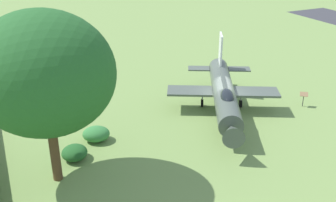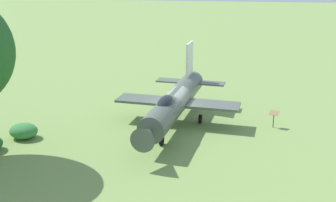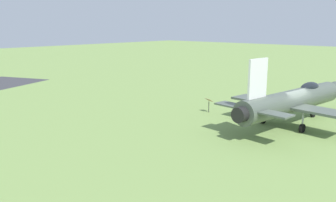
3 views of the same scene
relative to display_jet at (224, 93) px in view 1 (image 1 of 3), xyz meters
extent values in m
plane|color=#75934C|center=(-0.04, -0.36, -1.77)|extent=(200.00, 200.00, 0.00)
cylinder|color=#4C564C|center=(-0.04, -0.36, -0.05)|extent=(2.87, 11.23, 1.58)
cone|color=#4C564C|center=(0.67, 5.75, -0.05)|extent=(1.52, 1.75, 1.34)
cylinder|color=black|center=(-0.72, -6.14, -0.05)|extent=(1.01, 0.71, 0.95)
ellipsoid|color=black|center=(0.24, 2.07, 0.63)|extent=(1.15, 2.29, 0.84)
cube|color=white|center=(-0.54, -4.56, 1.96)|extent=(0.35, 1.80, 2.44)
cube|color=#4C564C|center=(-2.57, -0.63, -0.24)|extent=(3.56, 2.24, 0.16)
cube|color=#4C564C|center=(2.35, -1.21, -0.24)|extent=(3.56, 2.24, 0.16)
cube|color=#4C564C|center=(-2.27, -4.81, 0.11)|extent=(1.92, 1.30, 0.10)
cube|color=#4C564C|center=(1.09, -5.20, 0.11)|extent=(1.92, 1.30, 0.10)
cylinder|color=#A5A8AD|center=(0.35, 2.95, -0.84)|extent=(0.12, 0.12, 1.27)
cylinder|color=black|center=(0.35, 2.95, -1.47)|extent=(0.25, 0.62, 0.60)
cylinder|color=#A5A8AD|center=(-1.65, -1.30, -0.84)|extent=(0.12, 0.12, 1.27)
cylinder|color=black|center=(-1.65, -1.30, -1.47)|extent=(0.25, 0.62, 0.60)
cylinder|color=#A5A8AD|center=(1.31, -1.64, -0.84)|extent=(0.12, 0.12, 1.27)
cylinder|color=black|center=(1.31, -1.64, -1.47)|extent=(0.25, 0.62, 0.60)
cylinder|color=brown|center=(10.78, 7.30, 0.36)|extent=(0.52, 0.52, 4.26)
ellipsoid|color=#235B26|center=(10.78, 7.30, 4.46)|extent=(7.18, 6.45, 6.43)
ellipsoid|color=#387F3D|center=(9.03, 3.14, -1.28)|extent=(1.77, 1.49, 0.98)
ellipsoid|color=#235B26|center=(10.13, 5.31, -1.33)|extent=(1.54, 1.60, 0.89)
cylinder|color=#333333|center=(-6.53, -1.11, -1.32)|extent=(0.06, 0.06, 0.90)
cube|color=olive|center=(-6.53, -1.11, -0.75)|extent=(0.69, 0.56, 0.25)
camera|label=1|loc=(6.00, 26.12, 11.23)|focal=42.32mm
camera|label=2|loc=(-3.69, 27.55, 8.79)|focal=47.84mm
camera|label=3|loc=(9.74, -24.30, 5.16)|focal=38.24mm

